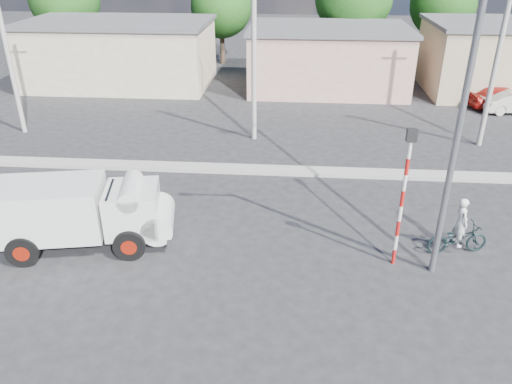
# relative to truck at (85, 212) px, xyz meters

# --- Properties ---
(ground_plane) EXTENTS (120.00, 120.00, 0.00)m
(ground_plane) POSITION_rel_truck_xyz_m (6.48, -1.74, -1.24)
(ground_plane) COLOR #252527
(ground_plane) RESTS_ON ground
(median) EXTENTS (40.00, 0.80, 0.16)m
(median) POSITION_rel_truck_xyz_m (6.48, 6.26, -1.16)
(median) COLOR #99968E
(median) RESTS_ON ground
(truck) EXTENTS (5.69, 2.97, 2.24)m
(truck) POSITION_rel_truck_xyz_m (0.00, 0.00, 0.00)
(truck) COLOR black
(truck) RESTS_ON ground
(bicycle) EXTENTS (2.04, 1.04, 1.02)m
(bicycle) POSITION_rel_truck_xyz_m (11.75, 0.53, -0.73)
(bicycle) COLOR #172829
(bicycle) RESTS_ON ground
(cyclist) EXTENTS (0.50, 0.66, 1.62)m
(cyclist) POSITION_rel_truck_xyz_m (11.75, 0.53, -0.43)
(cyclist) COLOR white
(cyclist) RESTS_ON ground
(car_red) EXTENTS (4.07, 2.01, 1.33)m
(car_red) POSITION_rel_truck_xyz_m (18.66, 16.38, -0.57)
(car_red) COLOR #A91711
(car_red) RESTS_ON ground
(traffic_pole) EXTENTS (0.28, 0.18, 4.36)m
(traffic_pole) POSITION_rel_truck_xyz_m (9.68, -0.24, 1.35)
(traffic_pole) COLOR red
(traffic_pole) RESTS_ON ground
(streetlight) EXTENTS (2.34, 0.22, 9.00)m
(streetlight) POSITION_rel_truck_xyz_m (10.62, -0.54, 3.72)
(streetlight) COLOR slate
(streetlight) RESTS_ON ground
(building_row) EXTENTS (37.80, 7.30, 4.44)m
(building_row) POSITION_rel_truck_xyz_m (7.58, 20.26, 0.89)
(building_row) COLOR #C3B194
(building_row) RESTS_ON ground
(tree_row) EXTENTS (51.24, 7.43, 8.42)m
(tree_row) POSITION_rel_truck_xyz_m (13.93, 26.79, 3.72)
(tree_row) COLOR #38281E
(tree_row) RESTS_ON ground
(utility_poles) EXTENTS (35.40, 0.24, 8.00)m
(utility_poles) POSITION_rel_truck_xyz_m (9.73, 10.26, 2.83)
(utility_poles) COLOR #99968E
(utility_poles) RESTS_ON ground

